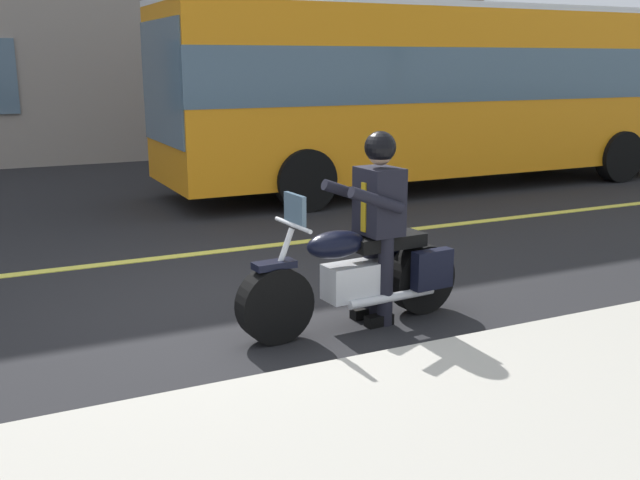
{
  "coord_description": "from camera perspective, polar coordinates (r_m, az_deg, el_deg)",
  "views": [
    {
      "loc": [
        2.23,
        6.59,
        2.34
      ],
      "look_at": [
        -0.59,
        0.75,
        0.75
      ],
      "focal_mm": 41.29,
      "sensor_mm": 36.0,
      "label": 1
    }
  ],
  "objects": [
    {
      "name": "rider_main",
      "position": [
        6.57,
        4.49,
        2.29
      ],
      "size": [
        0.65,
        0.58,
        1.74
      ],
      "color": "black",
      "rests_on": "ground_plane"
    },
    {
      "name": "lane_center_stripe",
      "position": [
        9.18,
        -10.82,
        -1.21
      ],
      "size": [
        60.0,
        0.16,
        0.01
      ],
      "primitive_type": "cube",
      "color": "#E5DB4C",
      "rests_on": "ground_plane"
    },
    {
      "name": "bus_far",
      "position": [
        14.33,
        10.14,
        11.69
      ],
      "size": [
        11.05,
        2.7,
        3.3
      ],
      "color": "orange",
      "rests_on": "ground_plane"
    },
    {
      "name": "ground_plane",
      "position": [
        7.34,
        -6.71,
        -4.9
      ],
      "size": [
        80.0,
        80.0,
        0.0
      ],
      "primitive_type": "plane",
      "color": "black"
    },
    {
      "name": "motorcycle_main",
      "position": [
        6.6,
        3.05,
        -2.85
      ],
      "size": [
        2.22,
        0.7,
        1.26
      ],
      "color": "black",
      "rests_on": "ground_plane"
    }
  ]
}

